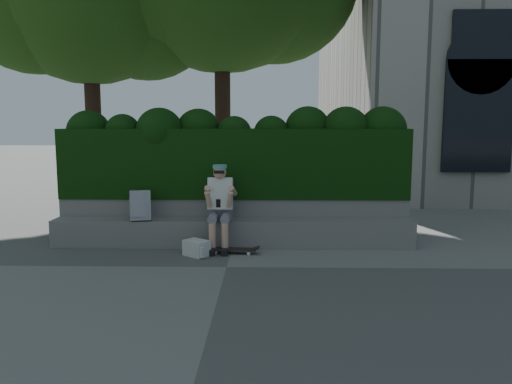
{
  "coord_description": "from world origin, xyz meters",
  "views": [
    {
      "loc": [
        0.57,
        -6.91,
        2.04
      ],
      "look_at": [
        0.4,
        1.0,
        0.95
      ],
      "focal_mm": 35.0,
      "sensor_mm": 36.0,
      "label": 1
    }
  ],
  "objects_px": {
    "backpack_plaid": "(140,206)",
    "backpack_ground": "(197,248)",
    "skateboard": "(233,249)",
    "person": "(220,203)"
  },
  "relations": [
    {
      "from": "person",
      "to": "skateboard",
      "type": "height_order",
      "value": "person"
    },
    {
      "from": "person",
      "to": "backpack_ground",
      "type": "bearing_deg",
      "value": -126.24
    },
    {
      "from": "skateboard",
      "to": "backpack_ground",
      "type": "height_order",
      "value": "backpack_ground"
    },
    {
      "from": "backpack_plaid",
      "to": "backpack_ground",
      "type": "relative_size",
      "value": 1.31
    },
    {
      "from": "skateboard",
      "to": "person",
      "type": "bearing_deg",
      "value": 131.11
    },
    {
      "from": "person",
      "to": "backpack_ground",
      "type": "relative_size",
      "value": 3.68
    },
    {
      "from": "person",
      "to": "backpack_plaid",
      "type": "relative_size",
      "value": 2.8
    },
    {
      "from": "backpack_plaid",
      "to": "backpack_ground",
      "type": "bearing_deg",
      "value": -40.98
    },
    {
      "from": "skateboard",
      "to": "backpack_ground",
      "type": "relative_size",
      "value": 2.02
    },
    {
      "from": "backpack_plaid",
      "to": "backpack_ground",
      "type": "height_order",
      "value": "backpack_plaid"
    }
  ]
}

